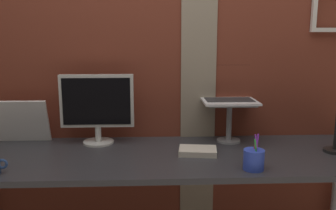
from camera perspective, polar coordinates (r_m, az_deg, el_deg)
The scene contains 8 objects.
brick_wall_back at distance 2.28m, azimuth 0.24°, elevation 7.48°, with size 3.68×0.15×2.44m.
desk at distance 2.00m, azimuth 0.13°, elevation -9.35°, with size 2.31×0.68×0.73m.
monitor at distance 2.16m, azimuth -11.00°, elevation 0.07°, with size 0.42×0.18×0.41m.
laptop_stand at distance 2.20m, azimuth 9.52°, elevation -1.61°, with size 0.28×0.22×0.24m.
laptop at distance 2.24m, azimuth 9.26°, elevation 2.23°, with size 0.32×0.30×0.23m.
whiteboard_panel at distance 2.33m, azimuth -21.84°, elevation -2.38°, with size 0.31×0.02×0.27m, color white.
pen_cup at distance 1.80m, azimuth 13.22°, elevation -8.25°, with size 0.10×0.10×0.18m.
paper_clutter_stack at distance 1.99m, azimuth 4.65°, elevation -7.16°, with size 0.20×0.14×0.03m, color silver.
Camera 1 is at (-0.11, -1.81, 1.37)m, focal length 39.13 mm.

